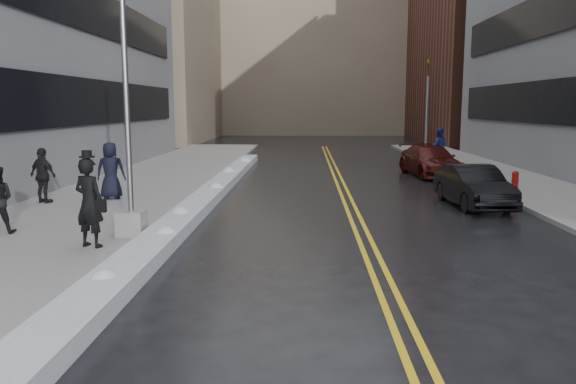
# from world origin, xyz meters

# --- Properties ---
(ground) EXTENTS (160.00, 160.00, 0.00)m
(ground) POSITION_xyz_m (0.00, 0.00, 0.00)
(ground) COLOR black
(ground) RESTS_ON ground
(sidewalk_west) EXTENTS (5.50, 50.00, 0.15)m
(sidewalk_west) POSITION_xyz_m (-5.75, 10.00, 0.07)
(sidewalk_west) COLOR gray
(sidewalk_west) RESTS_ON ground
(sidewalk_east) EXTENTS (4.00, 50.00, 0.15)m
(sidewalk_east) POSITION_xyz_m (10.00, 10.00, 0.07)
(sidewalk_east) COLOR gray
(sidewalk_east) RESTS_ON ground
(lane_line_left) EXTENTS (0.12, 50.00, 0.01)m
(lane_line_left) POSITION_xyz_m (2.35, 10.00, 0.00)
(lane_line_left) COLOR gold
(lane_line_left) RESTS_ON ground
(lane_line_right) EXTENTS (0.12, 50.00, 0.01)m
(lane_line_right) POSITION_xyz_m (2.65, 10.00, 0.00)
(lane_line_right) COLOR gold
(lane_line_right) RESTS_ON ground
(snow_ridge) EXTENTS (0.90, 30.00, 0.34)m
(snow_ridge) POSITION_xyz_m (-2.45, 8.00, 0.17)
(snow_ridge) COLOR silver
(snow_ridge) RESTS_ON ground
(building_west_far) EXTENTS (14.00, 22.00, 18.00)m
(building_west_far) POSITION_xyz_m (-15.50, 44.00, 9.00)
(building_west_far) COLOR gray
(building_west_far) RESTS_ON ground
(building_far) EXTENTS (36.00, 16.00, 22.00)m
(building_far) POSITION_xyz_m (2.00, 60.00, 11.00)
(building_far) COLOR gray
(building_far) RESTS_ON ground
(lamppost) EXTENTS (0.65, 0.65, 7.62)m
(lamppost) POSITION_xyz_m (-3.30, 2.00, 2.53)
(lamppost) COLOR gray
(lamppost) RESTS_ON sidewalk_west
(fire_hydrant) EXTENTS (0.26, 0.26, 0.73)m
(fire_hydrant) POSITION_xyz_m (9.00, 10.00, 0.55)
(fire_hydrant) COLOR maroon
(fire_hydrant) RESTS_ON sidewalk_east
(traffic_signal) EXTENTS (0.16, 0.20, 6.00)m
(traffic_signal) POSITION_xyz_m (8.50, 24.00, 3.40)
(traffic_signal) COLOR gray
(traffic_signal) RESTS_ON sidewalk_east
(pedestrian_fedora) EXTENTS (0.86, 0.71, 2.03)m
(pedestrian_fedora) POSITION_xyz_m (-3.85, 0.77, 1.17)
(pedestrian_fedora) COLOR black
(pedestrian_fedora) RESTS_ON sidewalk_west
(pedestrian_c) EXTENTS (1.06, 0.80, 1.96)m
(pedestrian_c) POSITION_xyz_m (-5.67, 7.37, 1.13)
(pedestrian_c) COLOR black
(pedestrian_c) RESTS_ON sidewalk_west
(pedestrian_d) EXTENTS (1.16, 0.83, 1.82)m
(pedestrian_d) POSITION_xyz_m (-7.61, 6.50, 1.06)
(pedestrian_d) COLOR black
(pedestrian_d) RESTS_ON sidewalk_west
(pedestrian_east) EXTENTS (1.02, 0.83, 1.99)m
(pedestrian_east) POSITION_xyz_m (8.20, 19.23, 1.14)
(pedestrian_east) COLOR navy
(pedestrian_east) RESTS_ON sidewalk_east
(car_black) EXTENTS (1.78, 4.28, 1.38)m
(car_black) POSITION_xyz_m (6.57, 7.08, 0.69)
(car_black) COLOR black
(car_black) RESTS_ON ground
(car_maroon) EXTENTS (2.59, 5.19, 1.45)m
(car_maroon) POSITION_xyz_m (6.98, 15.49, 0.72)
(car_maroon) COLOR #3F0D0A
(car_maroon) RESTS_ON ground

